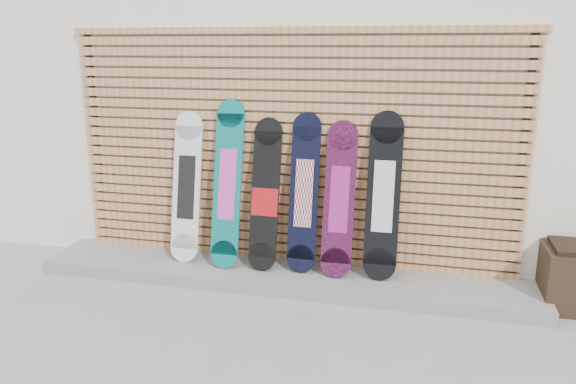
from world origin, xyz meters
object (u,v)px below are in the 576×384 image
(snowboard_1, at_px, (227,184))
(snowboard_4, at_px, (339,199))
(snowboard_5, at_px, (383,196))
(snowboard_2, at_px, (265,196))
(snowboard_0, at_px, (187,187))
(snowboard_3, at_px, (304,193))

(snowboard_1, height_order, snowboard_4, snowboard_1)
(snowboard_1, height_order, snowboard_5, snowboard_1)
(snowboard_2, relative_size, snowboard_5, 0.94)
(snowboard_0, height_order, snowboard_4, snowboard_0)
(snowboard_3, relative_size, snowboard_4, 1.04)
(snowboard_3, relative_size, snowboard_5, 0.98)
(snowboard_1, bearing_deg, snowboard_4, 0.70)
(snowboard_1, xyz_separation_m, snowboard_3, (0.72, 0.03, -0.05))
(snowboard_2, height_order, snowboard_4, snowboard_2)
(snowboard_0, height_order, snowboard_2, snowboard_0)
(snowboard_2, bearing_deg, snowboard_3, 3.68)
(snowboard_3, distance_m, snowboard_4, 0.33)
(snowboard_0, distance_m, snowboard_3, 1.14)
(snowboard_1, relative_size, snowboard_4, 1.12)
(snowboard_1, xyz_separation_m, snowboard_5, (1.43, 0.03, -0.03))
(snowboard_1, height_order, snowboard_3, snowboard_1)
(snowboard_4, height_order, snowboard_5, snowboard_5)
(snowboard_3, bearing_deg, snowboard_4, -3.64)
(snowboard_2, distance_m, snowboard_5, 1.07)
(snowboard_0, xyz_separation_m, snowboard_2, (0.78, -0.02, -0.03))
(snowboard_0, height_order, snowboard_1, snowboard_1)
(snowboard_0, xyz_separation_m, snowboard_4, (1.47, -0.01, -0.02))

